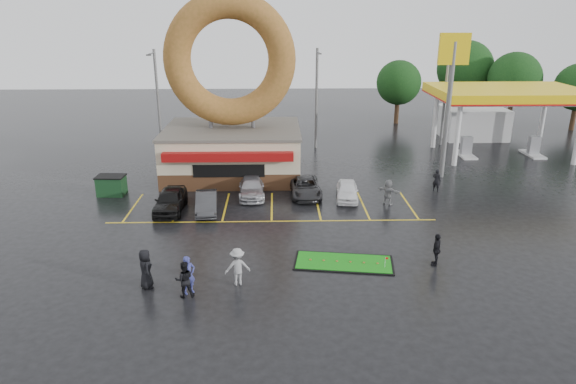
{
  "coord_description": "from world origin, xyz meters",
  "views": [
    {
      "loc": [
        0.28,
        -25.31,
        12.01
      ],
      "look_at": [
        0.97,
        2.48,
        2.2
      ],
      "focal_mm": 32.0,
      "sensor_mm": 36.0,
      "label": 1
    }
  ],
  "objects_px": {
    "streetlight_mid": "(317,96)",
    "streetlight_left": "(158,99)",
    "donut_shop": "(232,118)",
    "streetlight_right": "(445,94)",
    "car_black": "(170,200)",
    "car_grey": "(305,187)",
    "shell_sign": "(451,79)",
    "car_white": "(347,191)",
    "car_dgrey": "(206,202)",
    "car_silver": "(252,187)",
    "gas_station": "(491,108)",
    "putting_green": "(344,262)",
    "person_cameraman": "(437,249)",
    "dumpster": "(111,186)",
    "person_blue": "(188,275)"
  },
  "relations": [
    {
      "from": "shell_sign",
      "to": "putting_green",
      "type": "height_order",
      "value": "shell_sign"
    },
    {
      "from": "car_black",
      "to": "dumpster",
      "type": "xyz_separation_m",
      "value": [
        -4.65,
        3.16,
        -0.08
      ]
    },
    {
      "from": "car_black",
      "to": "car_grey",
      "type": "distance_m",
      "value": 9.12
    },
    {
      "from": "car_black",
      "to": "car_silver",
      "type": "bearing_deg",
      "value": 28.58
    },
    {
      "from": "car_black",
      "to": "person_cameraman",
      "type": "relative_size",
      "value": 2.53
    },
    {
      "from": "streetlight_left",
      "to": "car_dgrey",
      "type": "distance_m",
      "value": 16.47
    },
    {
      "from": "streetlight_mid",
      "to": "car_silver",
      "type": "xyz_separation_m",
      "value": [
        -5.39,
        -12.92,
        -4.17
      ]
    },
    {
      "from": "car_dgrey",
      "to": "shell_sign",
      "type": "bearing_deg",
      "value": 16.22
    },
    {
      "from": "car_black",
      "to": "putting_green",
      "type": "relative_size",
      "value": 0.82
    },
    {
      "from": "person_cameraman",
      "to": "shell_sign",
      "type": "bearing_deg",
      "value": -175.61
    },
    {
      "from": "putting_green",
      "to": "car_white",
      "type": "bearing_deg",
      "value": 81.43
    },
    {
      "from": "car_silver",
      "to": "gas_station",
      "type": "bearing_deg",
      "value": 28.42
    },
    {
      "from": "donut_shop",
      "to": "car_silver",
      "type": "relative_size",
      "value": 3.22
    },
    {
      "from": "car_white",
      "to": "person_cameraman",
      "type": "relative_size",
      "value": 2.11
    },
    {
      "from": "car_grey",
      "to": "car_silver",
      "type": "bearing_deg",
      "value": 177.82
    },
    {
      "from": "gas_station",
      "to": "streetlight_mid",
      "type": "height_order",
      "value": "streetlight_mid"
    },
    {
      "from": "donut_shop",
      "to": "gas_station",
      "type": "relative_size",
      "value": 0.99
    },
    {
      "from": "donut_shop",
      "to": "streetlight_right",
      "type": "distance_m",
      "value": 21.0
    },
    {
      "from": "shell_sign",
      "to": "person_blue",
      "type": "xyz_separation_m",
      "value": [
        -16.66,
        -16.86,
        -6.48
      ]
    },
    {
      "from": "car_black",
      "to": "car_dgrey",
      "type": "height_order",
      "value": "car_black"
    },
    {
      "from": "donut_shop",
      "to": "streetlight_right",
      "type": "height_order",
      "value": "donut_shop"
    },
    {
      "from": "streetlight_mid",
      "to": "car_black",
      "type": "xyz_separation_m",
      "value": [
        -10.42,
        -15.63,
        -4.05
      ]
    },
    {
      "from": "person_cameraman",
      "to": "streetlight_mid",
      "type": "bearing_deg",
      "value": -147.08
    },
    {
      "from": "shell_sign",
      "to": "streetlight_mid",
      "type": "height_order",
      "value": "shell_sign"
    },
    {
      "from": "car_black",
      "to": "car_dgrey",
      "type": "xyz_separation_m",
      "value": [
        2.3,
        -0.17,
        -0.11
      ]
    },
    {
      "from": "streetlight_mid",
      "to": "car_white",
      "type": "bearing_deg",
      "value": -85.53
    },
    {
      "from": "gas_station",
      "to": "car_black",
      "type": "height_order",
      "value": "gas_station"
    },
    {
      "from": "car_black",
      "to": "car_white",
      "type": "bearing_deg",
      "value": 9.55
    },
    {
      "from": "streetlight_mid",
      "to": "streetlight_left",
      "type": "bearing_deg",
      "value": -175.91
    },
    {
      "from": "car_silver",
      "to": "car_grey",
      "type": "distance_m",
      "value": 3.68
    },
    {
      "from": "streetlight_mid",
      "to": "putting_green",
      "type": "distance_m",
      "value": 23.56
    },
    {
      "from": "streetlight_left",
      "to": "person_cameraman",
      "type": "height_order",
      "value": "streetlight_left"
    },
    {
      "from": "gas_station",
      "to": "car_white",
      "type": "xyz_separation_m",
      "value": [
        -14.93,
        -13.77,
        -3.09
      ]
    },
    {
      "from": "car_white",
      "to": "person_blue",
      "type": "bearing_deg",
      "value": -119.69
    },
    {
      "from": "car_black",
      "to": "car_grey",
      "type": "height_order",
      "value": "car_black"
    },
    {
      "from": "car_white",
      "to": "gas_station",
      "type": "bearing_deg",
      "value": 48.97
    },
    {
      "from": "gas_station",
      "to": "putting_green",
      "type": "bearing_deg",
      "value": -125.26
    },
    {
      "from": "streetlight_left",
      "to": "streetlight_mid",
      "type": "xyz_separation_m",
      "value": [
        14.0,
        1.0,
        0.0
      ]
    },
    {
      "from": "dumpster",
      "to": "person_cameraman",
      "type": "bearing_deg",
      "value": -26.22
    },
    {
      "from": "gas_station",
      "to": "person_cameraman",
      "type": "height_order",
      "value": "gas_station"
    },
    {
      "from": "gas_station",
      "to": "putting_green",
      "type": "relative_size",
      "value": 2.62
    },
    {
      "from": "streetlight_left",
      "to": "car_grey",
      "type": "bearing_deg",
      "value": -44.12
    },
    {
      "from": "car_white",
      "to": "car_black",
      "type": "bearing_deg",
      "value": -164.39
    },
    {
      "from": "donut_shop",
      "to": "person_cameraman",
      "type": "height_order",
      "value": "donut_shop"
    },
    {
      "from": "car_grey",
      "to": "gas_station",
      "type": "bearing_deg",
      "value": 33.97
    },
    {
      "from": "shell_sign",
      "to": "car_white",
      "type": "height_order",
      "value": "shell_sign"
    },
    {
      "from": "donut_shop",
      "to": "streetlight_right",
      "type": "bearing_deg",
      "value": 25.21
    },
    {
      "from": "car_silver",
      "to": "person_blue",
      "type": "relative_size",
      "value": 2.34
    },
    {
      "from": "putting_green",
      "to": "person_cameraman",
      "type": "bearing_deg",
      "value": -3.54
    },
    {
      "from": "car_white",
      "to": "dumpster",
      "type": "xyz_separation_m",
      "value": [
        -16.14,
        1.27,
        0.04
      ]
    }
  ]
}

